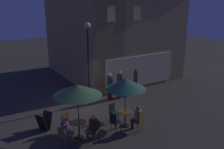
# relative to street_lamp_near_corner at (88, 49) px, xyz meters

# --- Properties ---
(ground_plane) EXTENTS (60.00, 60.00, 0.00)m
(ground_plane) POSITION_rel_street_lamp_near_corner_xyz_m (-0.49, -0.73, -3.31)
(ground_plane) COLOR #39322C
(cafe_building) EXTENTS (7.91, 9.01, 7.18)m
(cafe_building) POSITION_rel_street_lamp_near_corner_xyz_m (3.19, 3.60, 0.27)
(cafe_building) COLOR tan
(cafe_building) RESTS_ON ground
(street_lamp_near_corner) EXTENTS (0.34, 0.34, 4.74)m
(street_lamp_near_corner) POSITION_rel_street_lamp_near_corner_xyz_m (0.00, 0.00, 0.00)
(street_lamp_near_corner) COLOR black
(street_lamp_near_corner) RESTS_ON ground
(menu_sandwich_board) EXTENTS (0.81, 0.78, 0.83)m
(menu_sandwich_board) POSITION_rel_street_lamp_near_corner_xyz_m (-3.17, -1.58, -2.89)
(menu_sandwich_board) COLOR black
(menu_sandwich_board) RESTS_ON ground
(cafe_table_0) EXTENTS (0.69, 0.69, 0.76)m
(cafe_table_0) POSITION_rel_street_lamp_near_corner_xyz_m (-2.09, -3.11, -2.77)
(cafe_table_0) COLOR black
(cafe_table_0) RESTS_ON ground
(cafe_table_1) EXTENTS (0.65, 0.65, 0.75)m
(cafe_table_1) POSITION_rel_street_lamp_near_corner_xyz_m (0.24, -3.29, -2.80)
(cafe_table_1) COLOR black
(cafe_table_1) RESTS_ON ground
(patio_umbrella_0) EXTENTS (2.07, 2.07, 2.48)m
(patio_umbrella_0) POSITION_rel_street_lamp_near_corner_xyz_m (-2.09, -3.11, -1.08)
(patio_umbrella_0) COLOR black
(patio_umbrella_0) RESTS_ON ground
(patio_umbrella_1) EXTENTS (1.92, 1.92, 2.41)m
(patio_umbrella_1) POSITION_rel_street_lamp_near_corner_xyz_m (0.24, -3.29, -1.16)
(patio_umbrella_1) COLOR black
(patio_umbrella_1) RESTS_ON ground
(cafe_chair_0) EXTENTS (0.56, 0.56, 0.86)m
(cafe_chair_0) POSITION_rel_street_lamp_near_corner_xyz_m (-2.91, -3.42, -2.79)
(cafe_chair_0) COLOR brown
(cafe_chair_0) RESTS_ON ground
(cafe_chair_1) EXTENTS (0.56, 0.56, 0.95)m
(cafe_chair_1) POSITION_rel_street_lamp_near_corner_xyz_m (-1.65, -3.80, -2.75)
(cafe_chair_1) COLOR black
(cafe_chair_1) RESTS_ON ground
(cafe_chair_2) EXTENTS (0.53, 0.53, 0.94)m
(cafe_chair_2) POSITION_rel_street_lamp_near_corner_xyz_m (-2.35, -2.35, -2.75)
(cafe_chair_2) COLOR brown
(cafe_chair_2) RESTS_ON ground
(cafe_chair_3) EXTENTS (0.46, 0.46, 0.89)m
(cafe_chair_3) POSITION_rel_street_lamp_near_corner_xyz_m (0.06, -2.49, -2.78)
(cafe_chair_3) COLOR black
(cafe_chair_3) RESTS_ON ground
(cafe_chair_4) EXTENTS (0.49, 0.49, 0.96)m
(cafe_chair_4) POSITION_rel_street_lamp_near_corner_xyz_m (-0.51, -3.52, -2.74)
(cafe_chair_4) COLOR black
(cafe_chair_4) RESTS_ON ground
(cafe_chair_5) EXTENTS (0.49, 0.49, 0.98)m
(cafe_chair_5) POSITION_rel_street_lamp_near_corner_xyz_m (0.52, -4.06, -2.74)
(cafe_chair_5) COLOR brown
(cafe_chair_5) RESTS_ON ground
(patron_seated_0) EXTENTS (0.54, 0.46, 1.23)m
(patron_seated_0) POSITION_rel_street_lamp_near_corner_xyz_m (-2.78, -3.37, -2.62)
(patron_seated_0) COLOR #726B58
(patron_seated_0) RESTS_ON ground
(patron_seated_1) EXTENTS (0.51, 0.55, 1.23)m
(patron_seated_1) POSITION_rel_street_lamp_near_corner_xyz_m (-1.72, -3.68, -2.61)
(patron_seated_1) COLOR #74625E
(patron_seated_1) RESTS_ON ground
(patron_seated_2) EXTENTS (0.43, 0.52, 1.23)m
(patron_seated_2) POSITION_rel_street_lamp_near_corner_xyz_m (0.47, -3.92, -2.62)
(patron_seated_2) COLOR #4B1327
(patron_seated_2) RESTS_ON ground
(patron_standing_3) EXTENTS (0.30, 0.30, 1.70)m
(patron_standing_3) POSITION_rel_street_lamp_near_corner_xyz_m (3.30, -0.10, -2.45)
(patron_standing_3) COLOR #65306F
(patron_standing_3) RESTS_ON ground
(patron_standing_4) EXTENTS (0.34, 0.34, 1.72)m
(patron_standing_4) POSITION_rel_street_lamp_near_corner_xyz_m (1.39, -0.01, -2.44)
(patron_standing_4) COLOR #471224
(patron_standing_4) RESTS_ON ground
(patron_standing_5) EXTENTS (0.38, 0.38, 1.74)m
(patron_standing_5) POSITION_rel_street_lamp_near_corner_xyz_m (2.07, -0.11, -2.44)
(patron_standing_5) COLOR #5B326E
(patron_standing_5) RESTS_ON ground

